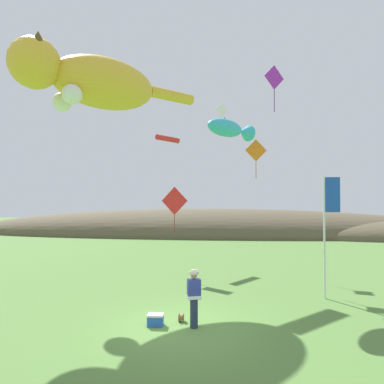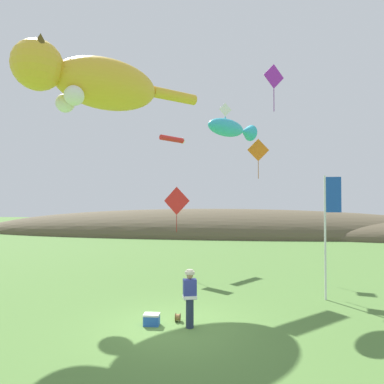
{
  "view_description": "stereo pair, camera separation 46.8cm",
  "coord_description": "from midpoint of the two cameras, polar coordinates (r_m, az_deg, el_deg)",
  "views": [
    {
      "loc": [
        1.28,
        -10.53,
        3.94
      ],
      "look_at": [
        0.0,
        4.0,
        4.25
      ],
      "focal_mm": 32.0,
      "sensor_mm": 36.0,
      "label": 1
    },
    {
      "loc": [
        1.75,
        -10.48,
        3.94
      ],
      "look_at": [
        0.0,
        4.0,
        4.25
      ],
      "focal_mm": 32.0,
      "sensor_mm": 36.0,
      "label": 2
    }
  ],
  "objects": [
    {
      "name": "ground_plane",
      "position": [
        11.32,
        -3.19,
        -21.57
      ],
      "size": [
        120.0,
        120.0,
        0.0
      ],
      "primitive_type": "plane",
      "color": "#517A38"
    },
    {
      "name": "distant_hill_ridge",
      "position": [
        39.03,
        7.77,
        -7.01
      ],
      "size": [
        61.61,
        13.06,
        5.72
      ],
      "color": "brown",
      "rests_on": "ground"
    },
    {
      "name": "festival_attendant",
      "position": [
        10.97,
        -0.95,
        -17.01
      ],
      "size": [
        0.48,
        0.37,
        1.77
      ],
      "color": "#232D47",
      "rests_on": "ground"
    },
    {
      "name": "kite_spool",
      "position": [
        11.73,
        -3.02,
        -20.16
      ],
      "size": [
        0.16,
        0.26,
        0.26
      ],
      "color": "olive",
      "rests_on": "ground"
    },
    {
      "name": "picnic_cooler",
      "position": [
        11.44,
        -7.36,
        -20.38
      ],
      "size": [
        0.5,
        0.34,
        0.36
      ],
      "color": "blue",
      "rests_on": "ground"
    },
    {
      "name": "festival_banner_pole",
      "position": [
        14.6,
        20.86,
        -4.08
      ],
      "size": [
        0.66,
        0.08,
        4.87
      ],
      "color": "silver",
      "rests_on": "ground"
    },
    {
      "name": "kite_giant_cat",
      "position": [
        18.64,
        -17.23,
        17.26
      ],
      "size": [
        7.93,
        7.3,
        3.03
      ],
      "color": "gold"
    },
    {
      "name": "kite_fish_windsock",
      "position": [
        16.52,
        5.48,
        10.45
      ],
      "size": [
        2.57,
        2.87,
        0.93
      ],
      "color": "#33B2CC"
    },
    {
      "name": "kite_tube_streamer",
      "position": [
        24.01,
        -4.54,
        8.81
      ],
      "size": [
        1.57,
        1.87,
        0.44
      ],
      "color": "red"
    },
    {
      "name": "kite_diamond_white",
      "position": [
        23.92,
        4.34,
        13.45
      ],
      "size": [
        0.83,
        0.44,
        1.82
      ],
      "color": "white"
    },
    {
      "name": "kite_diamond_orange",
      "position": [
        18.16,
        9.88,
        6.8
      ],
      "size": [
        1.14,
        0.27,
        2.06
      ],
      "color": "orange"
    },
    {
      "name": "kite_diamond_red",
      "position": [
        18.15,
        -3.68,
        -1.52
      ],
      "size": [
        1.44,
        0.44,
        2.4
      ],
      "color": "red"
    },
    {
      "name": "kite_diamond_violet",
      "position": [
        14.57,
        12.6,
        18.06
      ],
      "size": [
        0.84,
        0.52,
        1.87
      ],
      "color": "purple"
    }
  ]
}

